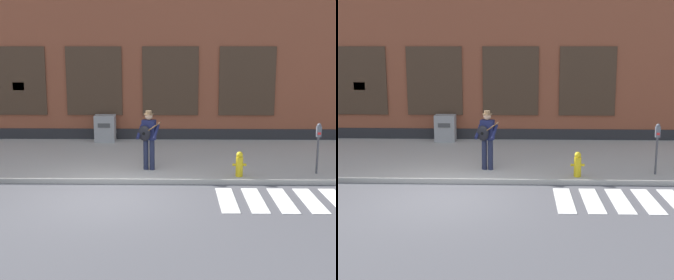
% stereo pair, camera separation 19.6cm
% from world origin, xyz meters
% --- Properties ---
extents(ground_plane, '(160.00, 160.00, 0.00)m').
position_xyz_m(ground_plane, '(0.00, 0.00, 0.00)').
color(ground_plane, '#4C4C51').
extents(sidewalk, '(28.00, 5.63, 0.14)m').
position_xyz_m(sidewalk, '(0.00, 4.06, 0.07)').
color(sidewalk, '#ADAAA3').
rests_on(sidewalk, ground).
extents(building_backdrop, '(28.00, 4.06, 9.11)m').
position_xyz_m(building_backdrop, '(-0.00, 8.87, 4.55)').
color(building_backdrop, brown).
rests_on(building_backdrop, ground).
extents(busker, '(0.72, 0.63, 1.72)m').
position_xyz_m(busker, '(0.87, 2.27, 1.13)').
color(busker, '#1E233D').
rests_on(busker, sidewalk).
extents(parking_meter, '(0.13, 0.11, 1.44)m').
position_xyz_m(parking_meter, '(5.64, 1.94, 1.09)').
color(parking_meter, '#47474C').
rests_on(parking_meter, sidewalk).
extents(utility_box, '(0.76, 0.59, 1.00)m').
position_xyz_m(utility_box, '(-1.01, 6.43, 0.64)').
color(utility_box, '#9E9E9E').
rests_on(utility_box, sidewalk).
extents(fire_hydrant, '(0.38, 0.20, 0.70)m').
position_xyz_m(fire_hydrant, '(3.42, 1.60, 0.49)').
color(fire_hydrant, gold).
rests_on(fire_hydrant, sidewalk).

